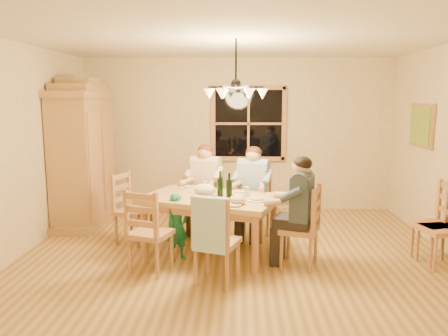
{
  "coord_description": "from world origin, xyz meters",
  "views": [
    {
      "loc": [
        0.06,
        -5.32,
        2.01
      ],
      "look_at": [
        -0.15,
        0.1,
        1.13
      ],
      "focal_mm": 35.0,
      "sensor_mm": 36.0,
      "label": 1
    }
  ],
  "objects_px": {
    "chandelier": "(236,92)",
    "chair_end_right": "(299,241)",
    "chair_spare_front": "(440,242)",
    "chair_near_right": "(217,255)",
    "wine_bottle_a": "(220,184)",
    "chair_far_right": "(253,218)",
    "chair_far_left": "(205,213)",
    "adult_woman": "(205,178)",
    "adult_plaid_man": "(253,181)",
    "child": "(177,227)",
    "adult_slate_man": "(300,198)",
    "wine_bottle_b": "(229,186)",
    "chair_near_left": "(151,246)",
    "armoire": "(83,159)",
    "chair_spare_back": "(434,237)",
    "dining_table": "(210,204)",
    "chair_end_left": "(134,222)"
  },
  "relations": [
    {
      "from": "chandelier",
      "to": "chair_end_right",
      "type": "distance_m",
      "value": 1.95
    },
    {
      "from": "chair_end_right",
      "to": "chair_spare_front",
      "type": "height_order",
      "value": "same"
    },
    {
      "from": "chair_near_right",
      "to": "wine_bottle_a",
      "type": "height_order",
      "value": "wine_bottle_a"
    },
    {
      "from": "chandelier",
      "to": "chair_far_right",
      "type": "distance_m",
      "value": 1.94
    },
    {
      "from": "chair_far_left",
      "to": "adult_woman",
      "type": "relative_size",
      "value": 1.13
    },
    {
      "from": "adult_plaid_man",
      "to": "chair_spare_front",
      "type": "xyz_separation_m",
      "value": [
        2.21,
        -0.97,
        -0.54
      ]
    },
    {
      "from": "chandelier",
      "to": "child",
      "type": "bearing_deg",
      "value": -169.48
    },
    {
      "from": "adult_slate_man",
      "to": "wine_bottle_b",
      "type": "height_order",
      "value": "adult_slate_man"
    },
    {
      "from": "chair_far_right",
      "to": "chair_near_left",
      "type": "xyz_separation_m",
      "value": [
        -1.22,
        -1.24,
        0.0
      ]
    },
    {
      "from": "armoire",
      "to": "adult_woman",
      "type": "relative_size",
      "value": 2.63
    },
    {
      "from": "armoire",
      "to": "chair_far_right",
      "type": "relative_size",
      "value": 2.32
    },
    {
      "from": "adult_woman",
      "to": "chair_spare_back",
      "type": "distance_m",
      "value": 3.14
    },
    {
      "from": "chandelier",
      "to": "chair_far_right",
      "type": "relative_size",
      "value": 0.78
    },
    {
      "from": "adult_plaid_man",
      "to": "wine_bottle_b",
      "type": "bearing_deg",
      "value": 86.98
    },
    {
      "from": "dining_table",
      "to": "chair_near_right",
      "type": "xyz_separation_m",
      "value": [
        0.13,
        -0.88,
        -0.35
      ]
    },
    {
      "from": "chair_far_left",
      "to": "chair_end_right",
      "type": "distance_m",
      "value": 1.76
    },
    {
      "from": "chair_near_right",
      "to": "adult_woman",
      "type": "height_order",
      "value": "adult_woman"
    },
    {
      "from": "armoire",
      "to": "child",
      "type": "relative_size",
      "value": 2.74
    },
    {
      "from": "chandelier",
      "to": "chair_near_right",
      "type": "distance_m",
      "value": 1.95
    },
    {
      "from": "chair_far_right",
      "to": "adult_plaid_man",
      "type": "relative_size",
      "value": 1.13
    },
    {
      "from": "chair_end_right",
      "to": "chair_spare_front",
      "type": "bearing_deg",
      "value": -69.09
    },
    {
      "from": "wine_bottle_a",
      "to": "chair_far_left",
      "type": "bearing_deg",
      "value": 106.62
    },
    {
      "from": "dining_table",
      "to": "adult_woman",
      "type": "height_order",
      "value": "adult_woman"
    },
    {
      "from": "child",
      "to": "chair_near_right",
      "type": "bearing_deg",
      "value": -91.22
    },
    {
      "from": "wine_bottle_b",
      "to": "chair_spare_front",
      "type": "bearing_deg",
      "value": -4.24
    },
    {
      "from": "chandelier",
      "to": "dining_table",
      "type": "bearing_deg",
      "value": 161.85
    },
    {
      "from": "chair_near_right",
      "to": "chair_spare_front",
      "type": "distance_m",
      "value": 2.7
    },
    {
      "from": "chair_near_right",
      "to": "chandelier",
      "type": "bearing_deg",
      "value": 95.46
    },
    {
      "from": "adult_plaid_man",
      "to": "adult_slate_man",
      "type": "xyz_separation_m",
      "value": [
        0.53,
        -1.02,
        0.0
      ]
    },
    {
      "from": "adult_plaid_man",
      "to": "wine_bottle_a",
      "type": "distance_m",
      "value": 0.78
    },
    {
      "from": "adult_plaid_man",
      "to": "adult_slate_man",
      "type": "relative_size",
      "value": 1.0
    },
    {
      "from": "wine_bottle_b",
      "to": "adult_woman",
      "type": "bearing_deg",
      "value": 110.46
    },
    {
      "from": "dining_table",
      "to": "chair_far_right",
      "type": "distance_m",
      "value": 0.92
    },
    {
      "from": "dining_table",
      "to": "chair_far_left",
      "type": "bearing_deg",
      "value": 98.71
    },
    {
      "from": "dining_table",
      "to": "chair_far_left",
      "type": "height_order",
      "value": "chair_far_left"
    },
    {
      "from": "chandelier",
      "to": "adult_plaid_man",
      "type": "bearing_deg",
      "value": 72.04
    },
    {
      "from": "chandelier",
      "to": "chair_far_left",
      "type": "bearing_deg",
      "value": 114.94
    },
    {
      "from": "dining_table",
      "to": "chair_spare_front",
      "type": "distance_m",
      "value": 2.82
    },
    {
      "from": "armoire",
      "to": "chair_near_right",
      "type": "distance_m",
      "value": 3.21
    },
    {
      "from": "chair_end_right",
      "to": "adult_plaid_man",
      "type": "xyz_separation_m",
      "value": [
        -0.53,
        1.02,
        0.54
      ]
    },
    {
      "from": "chair_near_left",
      "to": "wine_bottle_a",
      "type": "distance_m",
      "value": 1.17
    },
    {
      "from": "wine_bottle_a",
      "to": "wine_bottle_b",
      "type": "height_order",
      "value": "same"
    },
    {
      "from": "armoire",
      "to": "child",
      "type": "distance_m",
      "value": 2.38
    },
    {
      "from": "chair_end_left",
      "to": "wine_bottle_a",
      "type": "relative_size",
      "value": 3.0
    },
    {
      "from": "chair_far_left",
      "to": "chair_end_right",
      "type": "xyz_separation_m",
      "value": [
        1.23,
        -1.26,
        0.0
      ]
    },
    {
      "from": "chandelier",
      "to": "chair_near_right",
      "type": "bearing_deg",
      "value": -103.72
    },
    {
      "from": "armoire",
      "to": "wine_bottle_a",
      "type": "distance_m",
      "value": 2.58
    },
    {
      "from": "chandelier",
      "to": "child",
      "type": "distance_m",
      "value": 1.81
    },
    {
      "from": "dining_table",
      "to": "chair_spare_front",
      "type": "relative_size",
      "value": 1.93
    },
    {
      "from": "chair_end_right",
      "to": "wine_bottle_a",
      "type": "relative_size",
      "value": 3.0
    }
  ]
}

